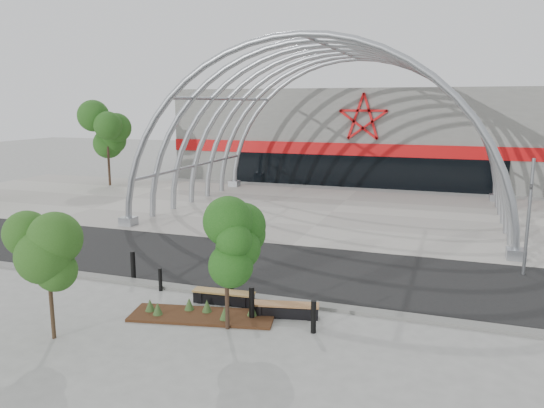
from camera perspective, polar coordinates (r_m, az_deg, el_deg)
The scene contains 18 objects.
ground at distance 19.55m, azimuth -3.95°, elevation -9.61°, with size 140.00×140.00×0.00m, color gray.
road at distance 22.62m, azimuth -0.42°, elevation -6.68°, with size 140.00×7.00×0.02m, color black.
forecourt at distance 33.81m, azimuth 6.48°, elevation -0.84°, with size 60.00×17.00×0.04m, color #A19B93.
kerb at distance 19.31m, azimuth -4.25°, elevation -9.68°, with size 60.00×0.50×0.12m, color slate.
arena_building at distance 50.86m, azimuth 11.18°, elevation 7.44°, with size 34.00×15.24×8.00m.
vault_canopy at distance 33.81m, azimuth 6.48°, elevation -0.85°, with size 20.80×15.80×20.36m.
planting_bed at distance 17.65m, azimuth -7.70°, elevation -11.58°, with size 4.84×2.33×0.49m.
signal_pole at distance 23.24m, azimuth 25.89°, elevation -1.08°, with size 0.27×0.66×4.71m.
street_tree_0 at distance 16.47m, azimuth -23.04°, elevation -4.66°, with size 1.63×1.63×3.71m.
street_tree_1 at distance 15.85m, azimuth -4.96°, elevation -4.17°, with size 1.61×1.61×3.80m.
bench_0 at distance 18.60m, azimuth -5.21°, elevation -9.99°, with size 2.20×0.64×0.45m.
bench_1 at distance 17.46m, azimuth 1.38°, elevation -11.36°, with size 2.26×0.95×0.46m.
bollard_0 at distance 21.48m, azimuth -14.71°, elevation -6.44°, with size 0.18×0.18×1.15m, color black.
bollard_1 at distance 20.09m, azimuth -11.92°, elevation -7.94°, with size 0.14×0.14×0.87m, color black.
bollard_2 at distance 19.34m, azimuth -4.38°, elevation -8.34°, with size 0.15×0.15×0.95m, color black.
bollard_3 at distance 17.13m, azimuth -2.20°, elevation -10.65°, with size 0.18×0.18×1.09m, color black.
bollard_4 at distance 16.29m, azimuth 4.49°, elevation -12.00°, with size 0.16×0.16×1.02m, color black.
bg_tree_0 at distance 45.88m, azimuth -17.34°, elevation 7.62°, with size 3.00×3.00×6.45m.
Camera 1 is at (7.32, -16.80, 6.82)m, focal length 35.00 mm.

